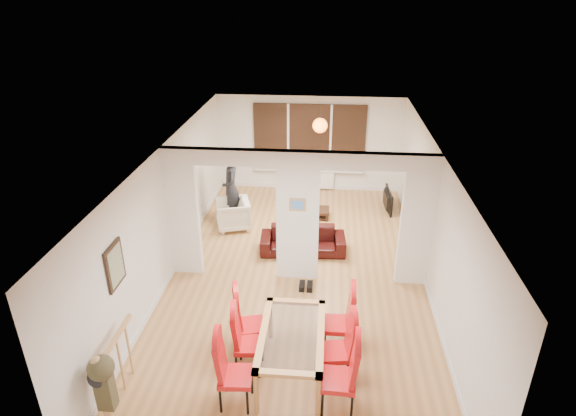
# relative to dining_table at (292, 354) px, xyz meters

# --- Properties ---
(floor) EXTENTS (5.00, 9.00, 0.01)m
(floor) POSITION_rel_dining_table_xyz_m (-0.11, 2.64, -0.38)
(floor) COLOR #B57F49
(floor) RESTS_ON ground
(room_walls) EXTENTS (5.00, 9.00, 2.60)m
(room_walls) POSITION_rel_dining_table_xyz_m (-0.11, 2.64, 0.92)
(room_walls) COLOR silver
(room_walls) RESTS_ON floor
(divider_wall) EXTENTS (5.00, 0.18, 2.60)m
(divider_wall) POSITION_rel_dining_table_xyz_m (-0.11, 2.64, 0.92)
(divider_wall) COLOR white
(divider_wall) RESTS_ON floor
(bay_window_blinds) EXTENTS (3.00, 0.08, 1.80)m
(bay_window_blinds) POSITION_rel_dining_table_xyz_m (-0.11, 7.08, 1.12)
(bay_window_blinds) COLOR black
(bay_window_blinds) RESTS_ON room_walls
(radiator) EXTENTS (1.40, 0.08, 0.50)m
(radiator) POSITION_rel_dining_table_xyz_m (-0.11, 7.04, -0.08)
(radiator) COLOR white
(radiator) RESTS_ON floor
(pendant_light) EXTENTS (0.36, 0.36, 0.36)m
(pendant_light) POSITION_rel_dining_table_xyz_m (0.19, 5.94, 1.77)
(pendant_light) COLOR orange
(pendant_light) RESTS_ON room_walls
(stair_newel) EXTENTS (0.40, 1.20, 1.10)m
(stair_newel) POSITION_rel_dining_table_xyz_m (-2.36, -0.56, 0.17)
(stair_newel) COLOR tan
(stair_newel) RESTS_ON floor
(wall_poster) EXTENTS (0.04, 0.52, 0.67)m
(wall_poster) POSITION_rel_dining_table_xyz_m (-2.58, 0.24, 1.22)
(wall_poster) COLOR gray
(wall_poster) RESTS_ON room_walls
(pillar_photo) EXTENTS (0.30, 0.03, 0.25)m
(pillar_photo) POSITION_rel_dining_table_xyz_m (-0.11, 2.54, 1.22)
(pillar_photo) COLOR #4C8CD8
(pillar_photo) RESTS_ON divider_wall
(dining_table) EXTENTS (0.92, 1.64, 0.77)m
(dining_table) POSITION_rel_dining_table_xyz_m (0.00, 0.00, 0.00)
(dining_table) COLOR #B07841
(dining_table) RESTS_ON floor
(dining_chair_la) EXTENTS (0.48, 0.48, 1.12)m
(dining_chair_la) POSITION_rel_dining_table_xyz_m (-0.71, -0.61, 0.17)
(dining_chair_la) COLOR red
(dining_chair_la) RESTS_ON floor
(dining_chair_lb) EXTENTS (0.45, 0.45, 1.05)m
(dining_chair_lb) POSITION_rel_dining_table_xyz_m (-0.64, 0.06, 0.14)
(dining_chair_lb) COLOR red
(dining_chair_lb) RESTS_ON floor
(dining_chair_lc) EXTENTS (0.53, 0.53, 1.08)m
(dining_chair_lc) POSITION_rel_dining_table_xyz_m (-0.68, 0.47, 0.15)
(dining_chair_lc) COLOR red
(dining_chair_lc) RESTS_ON floor
(dining_chair_ra) EXTENTS (0.49, 0.49, 1.17)m
(dining_chair_ra) POSITION_rel_dining_table_xyz_m (0.66, -0.57, 0.20)
(dining_chair_ra) COLOR red
(dining_chair_ra) RESTS_ON floor
(dining_chair_rb) EXTENTS (0.49, 0.49, 1.09)m
(dining_chair_rb) POSITION_rel_dining_table_xyz_m (0.65, 0.00, 0.16)
(dining_chair_rb) COLOR red
(dining_chair_rb) RESTS_ON floor
(dining_chair_rc) EXTENTS (0.45, 0.45, 1.12)m
(dining_chair_rc) POSITION_rel_dining_table_xyz_m (0.66, 0.61, 0.17)
(dining_chair_rc) COLOR red
(dining_chair_rc) RESTS_ON floor
(sofa) EXTENTS (1.85, 0.82, 0.53)m
(sofa) POSITION_rel_dining_table_xyz_m (-0.06, 3.60, -0.12)
(sofa) COLOR black
(sofa) RESTS_ON floor
(armchair) EXTENTS (0.94, 0.95, 0.70)m
(armchair) POSITION_rel_dining_table_xyz_m (-1.76, 4.57, -0.03)
(armchair) COLOR beige
(armchair) RESTS_ON floor
(person) EXTENTS (0.72, 0.57, 1.72)m
(person) POSITION_rel_dining_table_xyz_m (-1.85, 4.93, 0.47)
(person) COLOR black
(person) RESTS_ON floor
(television) EXTENTS (0.95, 0.19, 0.54)m
(television) POSITION_rel_dining_table_xyz_m (1.89, 5.89, -0.11)
(television) COLOR black
(television) RESTS_ON floor
(coffee_table) EXTENTS (1.00, 0.56, 0.22)m
(coffee_table) POSITION_rel_dining_table_xyz_m (0.01, 5.29, -0.27)
(coffee_table) COLOR #331D11
(coffee_table) RESTS_ON floor
(bottle) EXTENTS (0.07, 0.07, 0.26)m
(bottle) POSITION_rel_dining_table_xyz_m (-0.19, 5.20, -0.03)
(bottle) COLOR #143F19
(bottle) RESTS_ON coffee_table
(bowl) EXTENTS (0.24, 0.24, 0.06)m
(bowl) POSITION_rel_dining_table_xyz_m (-0.16, 5.34, -0.13)
(bowl) COLOR #331D11
(bowl) RESTS_ON coffee_table
(shoes) EXTENTS (0.25, 0.27, 0.11)m
(shoes) POSITION_rel_dining_table_xyz_m (0.09, 2.21, -0.33)
(shoes) COLOR black
(shoes) RESTS_ON floor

